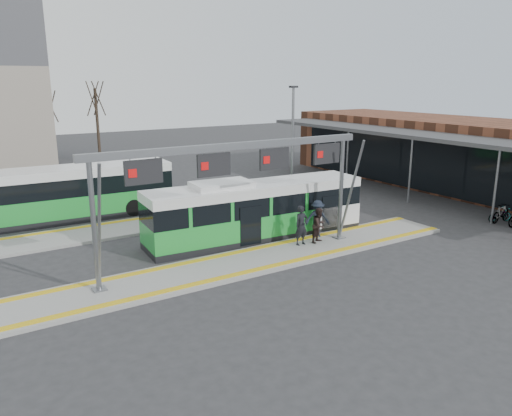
# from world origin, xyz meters

# --- Properties ---
(ground) EXTENTS (120.00, 120.00, 0.00)m
(ground) POSITION_xyz_m (0.00, 0.00, 0.00)
(ground) COLOR #2D2D30
(ground) RESTS_ON ground
(platform_main) EXTENTS (22.00, 3.00, 0.15)m
(platform_main) POSITION_xyz_m (0.00, 0.00, 0.07)
(platform_main) COLOR gray
(platform_main) RESTS_ON ground
(platform_second) EXTENTS (20.00, 3.00, 0.15)m
(platform_second) POSITION_xyz_m (-4.00, 8.00, 0.07)
(platform_second) COLOR gray
(platform_second) RESTS_ON ground
(tactile_main) EXTENTS (22.00, 2.65, 0.02)m
(tactile_main) POSITION_xyz_m (0.00, 0.00, 0.16)
(tactile_main) COLOR yellow
(tactile_main) RESTS_ON platform_main
(tactile_second) EXTENTS (20.00, 0.35, 0.02)m
(tactile_second) POSITION_xyz_m (-4.00, 9.15, 0.16)
(tactile_second) COLOR yellow
(tactile_second) RESTS_ON platform_second
(gantry) EXTENTS (13.00, 1.68, 5.20)m
(gantry) POSITION_xyz_m (-0.35, 0.25, 4.30)
(gantry) COLOR slate
(gantry) RESTS_ON platform_main
(station_building) EXTENTS (11.50, 32.00, 5.00)m
(station_building) POSITION_xyz_m (21.83, 4.00, 2.53)
(station_building) COLOR brown
(station_building) RESTS_ON ground
(hero_bus) EXTENTS (11.53, 3.19, 3.13)m
(hero_bus) POSITION_xyz_m (2.18, 2.93, 1.43)
(hero_bus) COLOR black
(hero_bus) RESTS_ON ground
(bg_bus_green) EXTENTS (12.29, 3.09, 3.05)m
(bg_bus_green) POSITION_xyz_m (-5.28, 11.74, 1.51)
(bg_bus_green) COLOR black
(bg_bus_green) RESTS_ON ground
(passenger_a) EXTENTS (0.72, 0.49, 1.93)m
(passenger_a) POSITION_xyz_m (3.25, 0.50, 1.11)
(passenger_a) COLOR black
(passenger_a) RESTS_ON platform_main
(passenger_b) EXTENTS (1.02, 0.91, 1.72)m
(passenger_b) POSITION_xyz_m (4.22, 0.34, 1.01)
(passenger_b) COLOR black
(passenger_b) RESTS_ON platform_main
(passenger_c) EXTENTS (1.40, 1.17, 1.88)m
(passenger_c) POSITION_xyz_m (4.72, 1.10, 1.09)
(passenger_c) COLOR #1A2230
(passenger_c) RESTS_ON platform_main
(bicycle_c) EXTENTS (1.63, 0.92, 0.81)m
(bicycle_c) POSITION_xyz_m (15.57, -1.98, 0.41)
(bicycle_c) COLOR gray
(bicycle_c) RESTS_ON ground
(bicycle_d) EXTENTS (1.79, 0.64, 1.05)m
(bicycle_d) POSITION_xyz_m (15.51, -2.07, 0.53)
(bicycle_d) COLOR gray
(bicycle_d) RESTS_ON ground
(tree_left) EXTENTS (1.40, 1.40, 7.16)m
(tree_left) POSITION_xyz_m (-2.12, 31.77, 5.43)
(tree_left) COLOR #382B21
(tree_left) RESTS_ON ground
(tree_mid) EXTENTS (1.40, 1.40, 8.01)m
(tree_mid) POSITION_xyz_m (2.12, 31.28, 6.08)
(tree_mid) COLOR #382B21
(tree_mid) RESTS_ON ground
(lamp_east) EXTENTS (0.50, 0.25, 7.54)m
(lamp_east) POSITION_xyz_m (6.94, 6.32, 4.01)
(lamp_east) COLOR slate
(lamp_east) RESTS_ON ground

